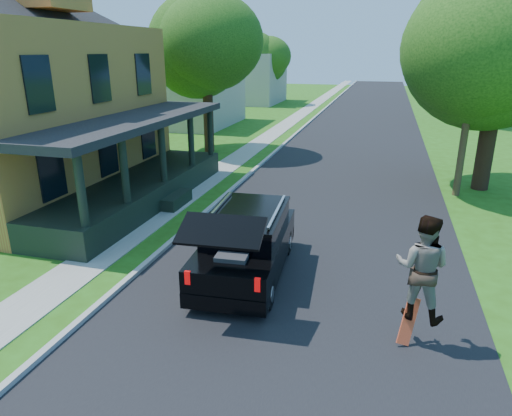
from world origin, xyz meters
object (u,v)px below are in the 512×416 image
(skateboarder, at_px, (422,267))
(utility_pole_near, at_px, (475,64))
(tree_right_near, at_px, (502,44))
(black_suv, at_px, (246,244))

(skateboarder, xyz_separation_m, utility_pole_near, (2.00, 10.34, 3.28))
(tree_right_near, height_order, utility_pole_near, utility_pole_near)
(tree_right_near, bearing_deg, black_suv, -125.13)
(black_suv, relative_size, utility_pole_near, 0.51)
(skateboarder, relative_size, tree_right_near, 0.23)
(black_suv, distance_m, utility_pole_near, 11.15)
(skateboarder, bearing_deg, tree_right_near, -90.96)
(black_suv, bearing_deg, tree_right_near, 50.98)
(black_suv, xyz_separation_m, tree_right_near, (6.90, 9.80, 4.69))
(utility_pole_near, bearing_deg, tree_right_near, 58.52)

